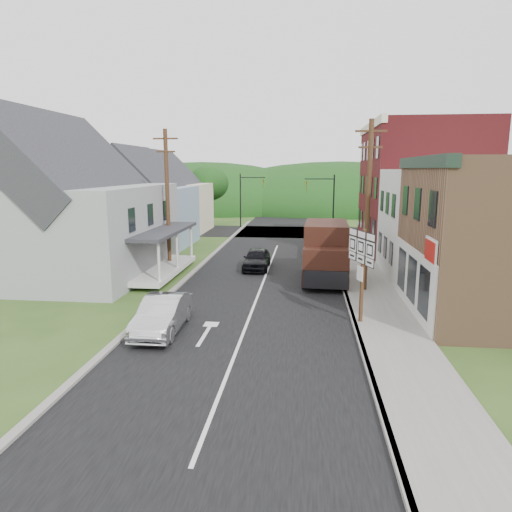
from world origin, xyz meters
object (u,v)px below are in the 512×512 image
(route_sign_cluster, at_px, (362,262))
(warning_sign, at_px, (366,256))
(dark_sedan, at_px, (257,259))
(silver_sedan, at_px, (163,315))
(delivery_van, at_px, (326,252))

(route_sign_cluster, relative_size, warning_sign, 1.57)
(dark_sedan, bearing_deg, warning_sign, -31.64)
(silver_sedan, height_order, route_sign_cluster, route_sign_cluster)
(dark_sedan, xyz_separation_m, warning_sign, (6.51, -4.00, 1.06))
(delivery_van, relative_size, warning_sign, 2.47)
(silver_sedan, distance_m, dark_sedan, 12.42)
(delivery_van, relative_size, route_sign_cluster, 1.57)
(dark_sedan, xyz_separation_m, delivery_van, (4.37, -2.70, 1.04))
(dark_sedan, relative_size, delivery_van, 0.65)
(warning_sign, bearing_deg, route_sign_cluster, -103.22)
(silver_sedan, xyz_separation_m, warning_sign, (9.01, 8.17, 1.03))
(route_sign_cluster, bearing_deg, delivery_van, 78.70)
(dark_sedan, relative_size, route_sign_cluster, 1.02)
(delivery_van, height_order, warning_sign, delivery_van)
(delivery_van, height_order, route_sign_cluster, route_sign_cluster)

